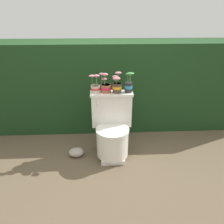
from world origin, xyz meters
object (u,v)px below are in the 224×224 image
at_px(toilet, 112,130).
at_px(potted_plant_left, 95,87).
at_px(garden_stone, 76,152).
at_px(potted_plant_midleft, 106,86).
at_px(potted_plant_middle, 117,85).
at_px(potted_plant_midright, 129,84).

relative_size(toilet, potted_plant_left, 3.50).
bearing_deg(garden_stone, potted_plant_midleft, 23.29).
bearing_deg(potted_plant_middle, potted_plant_midright, 2.36).
height_order(toilet, potted_plant_midright, potted_plant_midright).
bearing_deg(potted_plant_middle, garden_stone, -163.95).
bearing_deg(potted_plant_left, potted_plant_midleft, 1.91).
distance_m(potted_plant_left, potted_plant_midright, 0.39).
height_order(potted_plant_middle, potted_plant_midright, same).
relative_size(potted_plant_left, potted_plant_middle, 0.91).
bearing_deg(toilet, potted_plant_midleft, 115.00).
relative_size(potted_plant_midleft, garden_stone, 1.25).
bearing_deg(potted_plant_midleft, garden_stone, -156.71).
xyz_separation_m(toilet, potted_plant_middle, (0.06, 0.13, 0.52)).
relative_size(toilet, garden_stone, 4.16).
distance_m(potted_plant_midleft, garden_stone, 0.90).
xyz_separation_m(potted_plant_midleft, potted_plant_middle, (0.13, -0.02, 0.02)).
height_order(potted_plant_middle, garden_stone, potted_plant_middle).
bearing_deg(garden_stone, potted_plant_left, 31.63).
distance_m(potted_plant_midleft, potted_plant_midright, 0.27).
bearing_deg(toilet, potted_plant_midright, 34.27).
xyz_separation_m(toilet, garden_stone, (-0.45, -0.02, -0.29)).
height_order(potted_plant_left, garden_stone, potted_plant_left).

